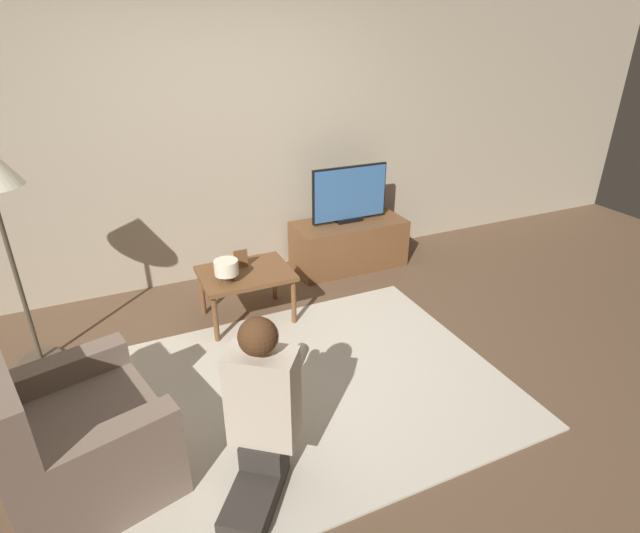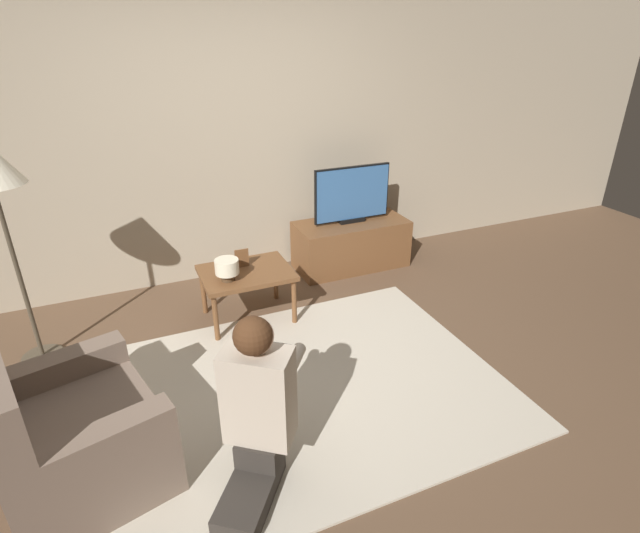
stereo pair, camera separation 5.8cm
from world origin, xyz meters
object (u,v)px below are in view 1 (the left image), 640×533
at_px(tv, 350,194).
at_px(coffee_table, 246,277).
at_px(armchair, 74,441).
at_px(table_lamp, 226,269).
at_px(person_kneeling, 262,407).

distance_m(tv, coffee_table, 1.38).
distance_m(tv, armchair, 3.07).
height_order(tv, table_lamp, tv).
distance_m(person_kneeling, table_lamp, 1.49).
bearing_deg(table_lamp, armchair, -134.29).
distance_m(coffee_table, person_kneeling, 1.62).
height_order(tv, armchair, tv).
xyz_separation_m(coffee_table, table_lamp, (-0.17, -0.10, 0.15)).
distance_m(tv, person_kneeling, 2.67).
bearing_deg(coffee_table, person_kneeling, -103.64).
relative_size(tv, person_kneeling, 0.79).
bearing_deg(person_kneeling, tv, -89.96).
xyz_separation_m(person_kneeling, table_lamp, (0.21, 1.47, 0.05)).
xyz_separation_m(tv, table_lamp, (-1.37, -0.66, -0.21)).
xyz_separation_m(armchair, person_kneeling, (0.88, -0.35, 0.19)).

